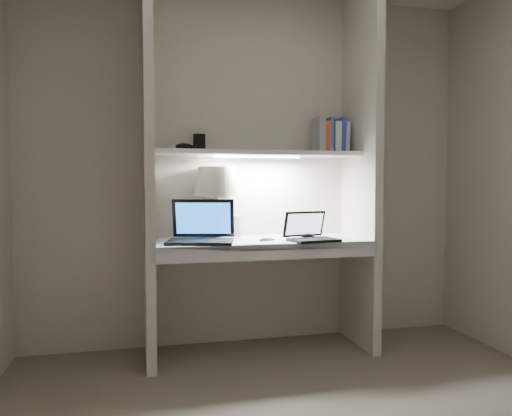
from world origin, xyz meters
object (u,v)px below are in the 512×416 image
object	(u,v)px
speaker	(232,226)
book_row	(330,136)
laptop_netbook	(310,234)
table_lamp	(217,190)
laptop_main	(201,232)

from	to	relation	value
speaker	book_row	world-z (taller)	book_row
laptop_netbook	speaker	xyz separation A→B (m)	(-0.45, 0.38, 0.03)
table_lamp	book_row	size ratio (longest dim) A/B	1.99
table_lamp	laptop_netbook	xyz separation A→B (m)	(0.57, -0.30, -0.29)
book_row	table_lamp	bearing A→B (deg)	178.63
table_lamp	laptop_main	world-z (taller)	table_lamp
laptop_main	book_row	distance (m)	1.17
laptop_netbook	book_row	size ratio (longest dim) A/B	1.39
laptop_netbook	speaker	distance (m)	0.59
laptop_netbook	speaker	bearing A→B (deg)	129.21
laptop_netbook	book_row	world-z (taller)	book_row
table_lamp	laptop_netbook	size ratio (longest dim) A/B	1.44
laptop_netbook	book_row	distance (m)	0.77
table_lamp	speaker	world-z (taller)	table_lamp
laptop_main	speaker	bearing A→B (deg)	61.87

